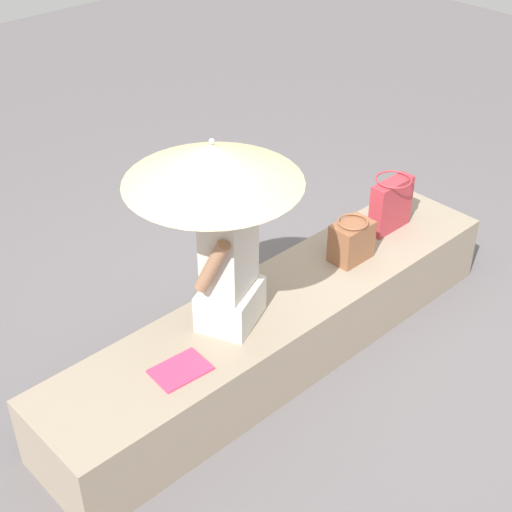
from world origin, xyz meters
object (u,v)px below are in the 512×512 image
(tote_bag_canvas, at_px, (351,241))
(handbag_black, at_px, (391,204))
(magazine, at_px, (180,370))
(person_seated, at_px, (229,261))
(parasol, at_px, (213,164))

(tote_bag_canvas, bearing_deg, handbag_black, 7.62)
(magazine, bearing_deg, handbag_black, 8.44)
(tote_bag_canvas, bearing_deg, magazine, -176.92)
(person_seated, relative_size, tote_bag_canvas, 3.37)
(person_seated, height_order, tote_bag_canvas, person_seated)
(magazine, bearing_deg, tote_bag_canvas, 7.33)
(handbag_black, bearing_deg, magazine, -175.81)
(parasol, height_order, magazine, parasol)
(handbag_black, xyz_separation_m, magazine, (-1.82, -0.13, -0.17))
(parasol, relative_size, tote_bag_canvas, 4.07)
(handbag_black, distance_m, magazine, 1.83)
(parasol, height_order, handbag_black, parasol)
(parasol, distance_m, tote_bag_canvas, 1.29)
(person_seated, xyz_separation_m, parasol, (-0.06, 0.04, 0.57))
(parasol, xyz_separation_m, handbag_black, (1.42, -0.03, -0.78))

